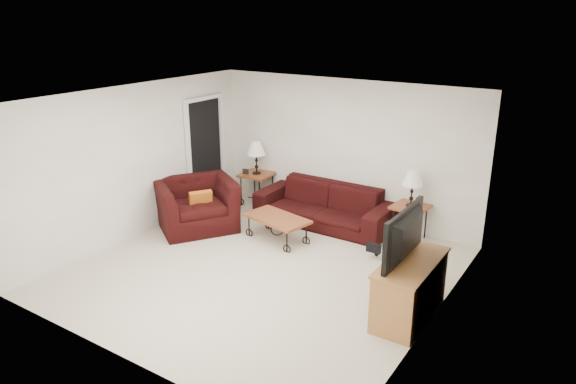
# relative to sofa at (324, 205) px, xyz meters

# --- Properties ---
(ground) EXTENTS (5.00, 5.00, 0.00)m
(ground) POSITION_rel_sofa_xyz_m (0.10, -2.02, -0.35)
(ground) COLOR beige
(ground) RESTS_ON ground
(wall_back) EXTENTS (5.00, 0.02, 2.50)m
(wall_back) POSITION_rel_sofa_xyz_m (0.10, 0.48, 0.90)
(wall_back) COLOR white
(wall_back) RESTS_ON ground
(wall_front) EXTENTS (5.00, 0.02, 2.50)m
(wall_front) POSITION_rel_sofa_xyz_m (0.10, -4.52, 0.90)
(wall_front) COLOR white
(wall_front) RESTS_ON ground
(wall_left) EXTENTS (0.02, 5.00, 2.50)m
(wall_left) POSITION_rel_sofa_xyz_m (-2.40, -2.02, 0.90)
(wall_left) COLOR white
(wall_left) RESTS_ON ground
(wall_right) EXTENTS (0.02, 5.00, 2.50)m
(wall_right) POSITION_rel_sofa_xyz_m (2.60, -2.02, 0.90)
(wall_right) COLOR white
(wall_right) RESTS_ON ground
(ceiling) EXTENTS (5.00, 5.00, 0.00)m
(ceiling) POSITION_rel_sofa_xyz_m (0.10, -2.02, 2.15)
(ceiling) COLOR white
(ceiling) RESTS_ON wall_back
(doorway) EXTENTS (0.08, 0.94, 2.04)m
(doorway) POSITION_rel_sofa_xyz_m (-2.37, -0.37, 0.67)
(doorway) COLOR black
(doorway) RESTS_ON ground
(sofa) EXTENTS (2.43, 0.95, 0.71)m
(sofa) POSITION_rel_sofa_xyz_m (0.00, 0.00, 0.00)
(sofa) COLOR black
(sofa) RESTS_ON ground
(side_table_left) EXTENTS (0.62, 0.62, 0.62)m
(side_table_left) POSITION_rel_sofa_xyz_m (-1.58, 0.18, -0.04)
(side_table_left) COLOR brown
(side_table_left) RESTS_ON ground
(side_table_right) EXTENTS (0.59, 0.59, 0.59)m
(side_table_right) POSITION_rel_sofa_xyz_m (1.50, 0.18, -0.06)
(side_table_right) COLOR brown
(side_table_right) RESTS_ON ground
(lamp_left) EXTENTS (0.39, 0.39, 0.62)m
(lamp_left) POSITION_rel_sofa_xyz_m (-1.58, 0.18, 0.58)
(lamp_left) COLOR black
(lamp_left) RESTS_ON side_table_left
(lamp_right) EXTENTS (0.36, 0.36, 0.59)m
(lamp_right) POSITION_rel_sofa_xyz_m (1.50, 0.18, 0.53)
(lamp_right) COLOR black
(lamp_right) RESTS_ON side_table_right
(photo_frame_left) EXTENTS (0.12, 0.05, 0.10)m
(photo_frame_left) POSITION_rel_sofa_xyz_m (-1.73, 0.03, 0.32)
(photo_frame_left) COLOR black
(photo_frame_left) RESTS_ON side_table_left
(photo_frame_right) EXTENTS (0.12, 0.05, 0.10)m
(photo_frame_right) POSITION_rel_sofa_xyz_m (1.65, 0.03, 0.29)
(photo_frame_right) COLOR black
(photo_frame_right) RESTS_ON side_table_right
(coffee_table) EXTENTS (1.17, 0.79, 0.40)m
(coffee_table) POSITION_rel_sofa_xyz_m (-0.31, -1.01, -0.15)
(coffee_table) COLOR brown
(coffee_table) RESTS_ON ground
(armchair) EXTENTS (1.66, 1.71, 0.84)m
(armchair) POSITION_rel_sofa_xyz_m (-1.77, -1.33, 0.07)
(armchair) COLOR black
(armchair) RESTS_ON ground
(throw_pillow) EXTENTS (0.29, 0.37, 0.38)m
(throw_pillow) POSITION_rel_sofa_xyz_m (-1.62, -1.38, 0.17)
(throw_pillow) COLOR #AF4C16
(throw_pillow) RESTS_ON armchair
(tv_stand) EXTENTS (0.52, 1.24, 0.75)m
(tv_stand) POSITION_rel_sofa_xyz_m (2.33, -2.03, 0.02)
(tv_stand) COLOR #A96D3F
(tv_stand) RESTS_ON ground
(television) EXTENTS (0.15, 1.12, 0.64)m
(television) POSITION_rel_sofa_xyz_m (2.31, -2.03, 0.71)
(television) COLOR black
(television) RESTS_ON tv_stand
(backpack) EXTENTS (0.41, 0.35, 0.45)m
(backpack) POSITION_rel_sofa_xyz_m (1.32, -0.69, -0.13)
(backpack) COLOR black
(backpack) RESTS_ON ground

